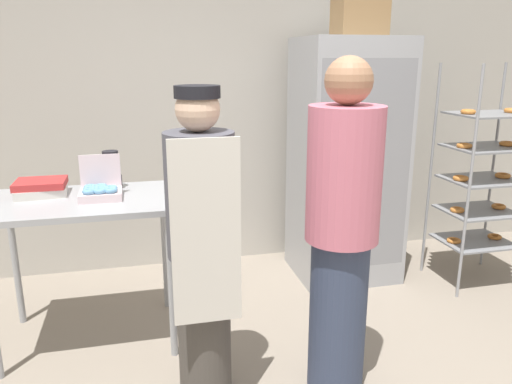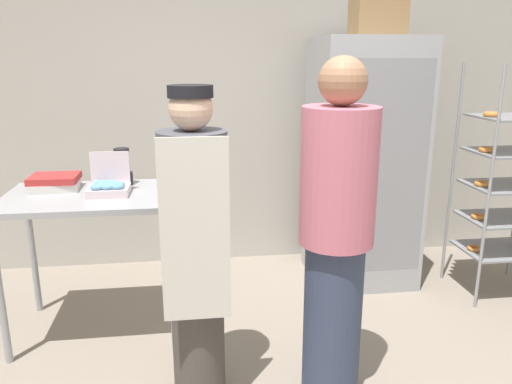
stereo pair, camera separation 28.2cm
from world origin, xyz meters
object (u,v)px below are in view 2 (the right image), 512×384
baking_rack (506,185)px  cardboard_storage_box (378,15)px  donut_box (108,187)px  person_baker (195,242)px  refrigerator (363,164)px  person_customer (336,234)px  blender_pitcher (123,169)px  binder_stack (55,182)px

baking_rack → cardboard_storage_box: 1.56m
donut_box → person_baker: size_ratio=0.15×
refrigerator → baking_rack: (0.97, -0.38, -0.11)m
refrigerator → person_customer: refrigerator is taller
baking_rack → blender_pitcher: size_ratio=6.98×
donut_box → cardboard_storage_box: size_ratio=0.68×
blender_pitcher → binder_stack: 0.43m
person_customer → refrigerator: bearing=65.8°
person_baker → cardboard_storage_box: bearing=42.0°
donut_box → binder_stack: (-0.36, 0.17, -0.00)m
refrigerator → binder_stack: 2.25m
baking_rack → person_baker: (-2.29, -0.89, 0.00)m
binder_stack → cardboard_storage_box: (2.23, 0.38, 1.06)m
baking_rack → donut_box: 2.82m
refrigerator → person_baker: (-1.33, -1.27, -0.10)m
baking_rack → blender_pitcher: bearing=179.5°
cardboard_storage_box → blender_pitcher: bearing=-170.3°
refrigerator → cardboard_storage_box: cardboard_storage_box is taller
baking_rack → cardboard_storage_box: bearing=160.5°
donut_box → baking_rack: bearing=4.4°
donut_box → blender_pitcher: size_ratio=1.03×
baking_rack → person_baker: baking_rack is taller
baking_rack → binder_stack: 3.17m
person_customer → person_baker: bearing=170.4°
donut_box → person_baker: person_baker is taller
refrigerator → cardboard_storage_box: size_ratio=5.14×
baking_rack → donut_box: bearing=-175.6°
baking_rack → refrigerator: bearing=158.3°
cardboard_storage_box → person_customer: size_ratio=0.21×
person_customer → binder_stack: bearing=148.8°
blender_pitcher → cardboard_storage_box: size_ratio=0.66×
cardboard_storage_box → person_customer: bearing=-115.9°
blender_pitcher → person_baker: person_baker is taller
refrigerator → cardboard_storage_box: (0.03, -0.05, 1.09)m
blender_pitcher → person_baker: 1.04m
baking_rack → cardboard_storage_box: size_ratio=4.63×
baking_rack → cardboard_storage_box: cardboard_storage_box is taller
baking_rack → person_customer: size_ratio=0.97×
baking_rack → blender_pitcher: (-2.75, 0.02, 0.20)m
baking_rack → person_baker: size_ratio=1.05×
refrigerator → baking_rack: refrigerator is taller
donut_box → binder_stack: donut_box is taller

